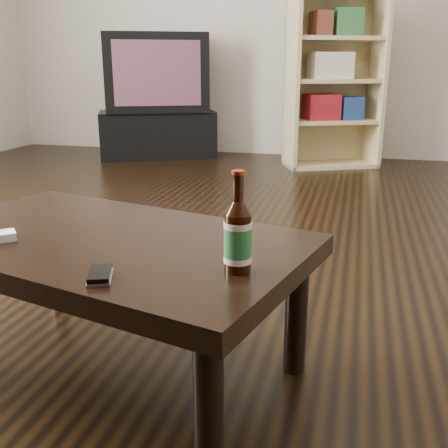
% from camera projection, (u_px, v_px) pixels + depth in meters
% --- Properties ---
extents(floor, '(5.00, 6.00, 0.01)m').
position_uv_depth(floor, '(132.00, 264.00, 2.23)').
color(floor, black).
rests_on(floor, ground).
extents(wall_back, '(5.00, 0.02, 2.70)m').
position_uv_depth(wall_back, '(265.00, 1.00, 4.63)').
color(wall_back, beige).
rests_on(wall_back, ground).
extents(tv_stand, '(1.15, 0.90, 0.41)m').
position_uv_depth(tv_stand, '(158.00, 134.00, 4.81)').
color(tv_stand, black).
rests_on(tv_stand, floor).
extents(tv, '(1.04, 0.88, 0.67)m').
position_uv_depth(tv, '(155.00, 73.00, 4.65)').
color(tv, black).
rests_on(tv, tv_stand).
extents(bookshelf, '(0.82, 0.61, 1.38)m').
position_uv_depth(bookshelf, '(333.00, 77.00, 4.19)').
color(bookshelf, tan).
rests_on(bookshelf, floor).
extents(coffee_table, '(1.15, 0.84, 0.39)m').
position_uv_depth(coffee_table, '(106.00, 255.00, 1.37)').
color(coffee_table, black).
rests_on(coffee_table, floor).
extents(beer_bottle, '(0.08, 0.08, 0.22)m').
position_uv_depth(beer_bottle, '(238.00, 237.00, 1.10)').
color(beer_bottle, black).
rests_on(beer_bottle, coffee_table).
extents(phone, '(0.08, 0.10, 0.02)m').
position_uv_depth(phone, '(100.00, 275.00, 1.08)').
color(phone, silver).
rests_on(phone, coffee_table).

